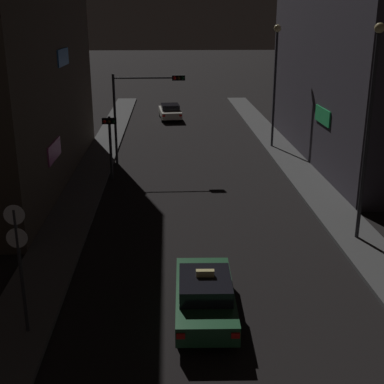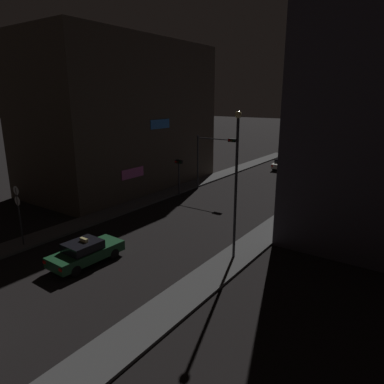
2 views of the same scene
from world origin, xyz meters
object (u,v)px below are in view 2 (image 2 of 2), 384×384
at_px(taxi, 86,252).
at_px(traffic_light_left_kerb, 179,170).
at_px(sign_pole_left, 19,210).
at_px(street_lamp_far_block, 315,139).
at_px(far_car, 282,164).
at_px(street_lamp_near_block, 236,175).
at_px(traffic_light_overhead, 211,152).

height_order(taxi, traffic_light_left_kerb, traffic_light_left_kerb).
xyz_separation_m(taxi, sign_pole_left, (-5.31, -0.83, 1.83)).
xyz_separation_m(traffic_light_left_kerb, street_lamp_far_block, (10.80, 7.09, 3.07)).
relative_size(far_car, sign_pole_left, 1.15).
bearing_deg(taxi, far_car, 91.47).
bearing_deg(street_lamp_far_block, street_lamp_near_block, -88.53).
bearing_deg(traffic_light_overhead, street_lamp_near_block, -52.83).
bearing_deg(traffic_light_left_kerb, street_lamp_far_block, 33.29).
xyz_separation_m(traffic_light_overhead, street_lamp_far_block, (9.15, 3.80, 1.60)).
xyz_separation_m(traffic_light_overhead, street_lamp_near_block, (9.57, -12.62, 1.12)).
bearing_deg(far_car, traffic_light_left_kerb, -100.74).
bearing_deg(traffic_light_overhead, sign_pole_left, -97.74).
height_order(street_lamp_near_block, street_lamp_far_block, street_lamp_near_block).
bearing_deg(sign_pole_left, far_car, 82.59).
xyz_separation_m(traffic_light_overhead, sign_pole_left, (-2.58, -18.96, -1.53)).
relative_size(traffic_light_overhead, traffic_light_left_kerb, 1.55).
relative_size(traffic_light_left_kerb, sign_pole_left, 0.92).
bearing_deg(far_car, sign_pole_left, -97.41).
distance_m(taxi, traffic_light_overhead, 18.65).
relative_size(traffic_light_left_kerb, street_lamp_near_block, 0.43).
relative_size(traffic_light_overhead, street_lamp_near_block, 0.66).
distance_m(far_car, sign_pole_left, 34.61).
xyz_separation_m(far_car, sign_pole_left, (-4.46, -34.27, 1.83)).
bearing_deg(street_lamp_near_block, street_lamp_far_block, 91.47).
distance_m(traffic_light_left_kerb, sign_pole_left, 15.70).
height_order(traffic_light_overhead, traffic_light_left_kerb, traffic_light_overhead).
relative_size(street_lamp_near_block, street_lamp_far_block, 1.03).
bearing_deg(sign_pole_left, taxi, 8.87).
height_order(sign_pole_left, street_lamp_far_block, street_lamp_far_block).
relative_size(taxi, traffic_light_left_kerb, 1.23).
height_order(taxi, sign_pole_left, sign_pole_left).
bearing_deg(traffic_light_left_kerb, taxi, -73.55).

